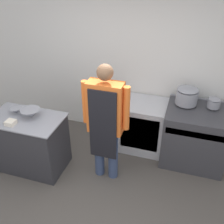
# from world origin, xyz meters

# --- Properties ---
(wall_back) EXTENTS (8.00, 0.05, 2.70)m
(wall_back) POSITION_xyz_m (0.00, 2.19, 1.35)
(wall_back) COLOR white
(wall_back) RESTS_ON ground_plane
(prep_counter) EXTENTS (1.08, 0.65, 0.88)m
(prep_counter) POSITION_xyz_m (-1.15, 0.81, 0.44)
(prep_counter) COLOR #2D2D33
(prep_counter) RESTS_ON ground_plane
(stove) EXTENTS (0.94, 0.80, 0.93)m
(stove) POSITION_xyz_m (1.23, 1.72, 0.46)
(stove) COLOR #38383D
(stove) RESTS_ON ground_plane
(fridge_unit) EXTENTS (0.71, 0.66, 0.84)m
(fridge_unit) POSITION_xyz_m (0.39, 1.81, 0.42)
(fridge_unit) COLOR silver
(fridge_unit) RESTS_ON ground_plane
(person_cook) EXTENTS (0.65, 0.24, 1.78)m
(person_cook) POSITION_xyz_m (0.02, 0.95, 1.02)
(person_cook) COLOR #38476B
(person_cook) RESTS_ON ground_plane
(mixing_bowl) EXTENTS (0.28, 0.28, 0.13)m
(mixing_bowl) POSITION_xyz_m (-1.08, 0.86, 0.95)
(mixing_bowl) COLOR gray
(mixing_bowl) RESTS_ON prep_counter
(small_bowl) EXTENTS (0.18, 0.18, 0.09)m
(small_bowl) POSITION_xyz_m (-1.35, 0.89, 0.93)
(small_bowl) COLOR gray
(small_bowl) RESTS_ON prep_counter
(plastic_tub) EXTENTS (0.13, 0.13, 0.06)m
(plastic_tub) POSITION_xyz_m (-1.24, 0.61, 0.91)
(plastic_tub) COLOR silver
(plastic_tub) RESTS_ON prep_counter
(stock_pot) EXTENTS (0.33, 0.33, 0.27)m
(stock_pot) POSITION_xyz_m (1.02, 1.86, 1.06)
(stock_pot) COLOR gray
(stock_pot) RESTS_ON stove
(sauce_pot) EXTENTS (0.19, 0.19, 0.15)m
(sauce_pot) POSITION_xyz_m (1.42, 1.86, 1.01)
(sauce_pot) COLOR gray
(sauce_pot) RESTS_ON stove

